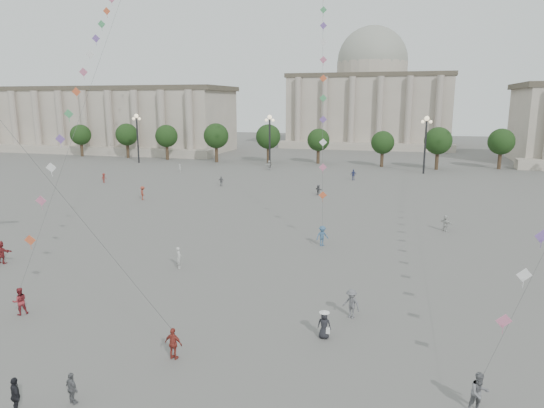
# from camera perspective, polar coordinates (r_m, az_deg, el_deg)

# --- Properties ---
(ground) EXTENTS (360.00, 360.00, 0.00)m
(ground) POSITION_cam_1_polar(r_m,az_deg,el_deg) (30.21, -9.80, -14.21)
(ground) COLOR #575552
(ground) RESTS_ON ground
(hall_west) EXTENTS (84.00, 26.22, 17.20)m
(hall_west) POSITION_cam_1_polar(r_m,az_deg,el_deg) (146.90, -20.92, 9.31)
(hall_west) COLOR #A49A89
(hall_west) RESTS_ON ground
(hall_central) EXTENTS (48.30, 34.30, 35.50)m
(hall_central) POSITION_cam_1_polar(r_m,az_deg,el_deg) (154.04, 11.49, 12.10)
(hall_central) COLOR #A49A89
(hall_central) RESTS_ON ground
(tree_row) EXTENTS (137.12, 5.12, 8.00)m
(tree_row) POSITION_cam_1_polar(r_m,az_deg,el_deg) (103.35, 9.06, 7.46)
(tree_row) COLOR #35251A
(tree_row) RESTS_ON ground
(lamp_post_far_west) EXTENTS (2.00, 0.90, 10.65)m
(lamp_post_far_west) POSITION_cam_1_polar(r_m,az_deg,el_deg) (110.40, -15.59, 8.47)
(lamp_post_far_west) COLOR #262628
(lamp_post_far_west) RESTS_ON ground
(lamp_post_mid_west) EXTENTS (2.00, 0.90, 10.65)m
(lamp_post_mid_west) POSITION_cam_1_polar(r_m,az_deg,el_deg) (98.32, -0.28, 8.53)
(lamp_post_mid_west) COLOR #262628
(lamp_post_mid_west) RESTS_ON ground
(lamp_post_mid_east) EXTENTS (2.00, 0.90, 10.65)m
(lamp_post_mid_east) POSITION_cam_1_polar(r_m,az_deg,el_deg) (94.58, 17.65, 7.84)
(lamp_post_mid_east) COLOR #262628
(lamp_post_mid_east) RESTS_ON ground
(person_crowd_0) EXTENTS (1.18, 0.84, 1.85)m
(person_crowd_0) POSITION_cam_1_polar(r_m,az_deg,el_deg) (84.47, 9.54, 3.42)
(person_crowd_0) COLOR navy
(person_crowd_0) RESTS_ON ground
(person_crowd_2) EXTENTS (0.76, 1.11, 1.58)m
(person_crowd_2) POSITION_cam_1_polar(r_m,az_deg,el_deg) (85.40, -19.16, 2.92)
(person_crowd_2) COLOR maroon
(person_crowd_2) RESTS_ON ground
(person_crowd_4) EXTENTS (1.50, 1.73, 1.89)m
(person_crowd_4) POSITION_cam_1_polar(r_m,az_deg,el_deg) (95.70, -0.35, 4.58)
(person_crowd_4) COLOR #B9B8B4
(person_crowd_4) RESTS_ON ground
(person_crowd_6) EXTENTS (1.40, 1.18, 1.88)m
(person_crowd_6) POSITION_cam_1_polar(r_m,az_deg,el_deg) (31.10, 9.32, -11.49)
(person_crowd_6) COLOR #5C5C61
(person_crowd_6) RESTS_ON ground
(person_crowd_7) EXTENTS (1.44, 1.49, 1.70)m
(person_crowd_7) POSITION_cam_1_polar(r_m,az_deg,el_deg) (53.54, 19.75, -2.13)
(person_crowd_7) COLOR silver
(person_crowd_7) RESTS_ON ground
(person_crowd_10) EXTENTS (0.66, 0.68, 1.57)m
(person_crowd_10) POSITION_cam_1_polar(r_m,az_deg,el_deg) (94.17, -10.78, 4.15)
(person_crowd_10) COLOR silver
(person_crowd_10) RESTS_ON ground
(person_crowd_12) EXTENTS (1.39, 1.23, 1.52)m
(person_crowd_12) POSITION_cam_1_polar(r_m,az_deg,el_deg) (70.14, 5.48, 1.66)
(person_crowd_12) COLOR #57575B
(person_crowd_12) RESTS_ON ground
(person_crowd_13) EXTENTS (0.64, 0.76, 1.76)m
(person_crowd_13) POSITION_cam_1_polar(r_m,az_deg,el_deg) (40.11, -10.90, -6.20)
(person_crowd_13) COLOR #BBBCB7
(person_crowd_13) RESTS_ON ground
(person_crowd_16) EXTENTS (0.95, 0.49, 1.56)m
(person_crowd_16) POSITION_cam_1_polar(r_m,az_deg,el_deg) (77.87, -6.00, 2.69)
(person_crowd_16) COLOR slate
(person_crowd_16) RESTS_ON ground
(person_crowd_17) EXTENTS (1.32, 1.38, 1.89)m
(person_crowd_17) POSITION_cam_1_polar(r_m,az_deg,el_deg) (68.77, -14.96, 1.26)
(person_crowd_17) COLOR #933828
(person_crowd_17) RESTS_ON ground
(tourist_0) EXTENTS (1.05, 0.53, 1.73)m
(tourist_0) POSITION_cam_1_polar(r_m,az_deg,el_deg) (26.79, -11.52, -15.80)
(tourist_0) COLOR maroon
(tourist_0) RESTS_ON ground
(tourist_1) EXTENTS (1.06, 0.90, 1.71)m
(tourist_1) POSITION_cam_1_polar(r_m,az_deg,el_deg) (24.93, -27.93, -19.33)
(tourist_1) COLOR black
(tourist_1) RESTS_ON ground
(tourist_2) EXTENTS (1.81, 0.60, 1.95)m
(tourist_2) POSITION_cam_1_polar(r_m,az_deg,el_deg) (46.30, -29.27, -4.97)
(tourist_2) COLOR maroon
(tourist_2) RESTS_ON ground
(tourist_3) EXTENTS (0.95, 0.69, 1.50)m
(tourist_3) POSITION_cam_1_polar(r_m,az_deg,el_deg) (24.69, -22.48, -19.41)
(tourist_3) COLOR #5D5D61
(tourist_3) RESTS_ON ground
(kite_flyer_0) EXTENTS (1.07, 1.09, 1.78)m
(kite_flyer_0) POSITION_cam_1_polar(r_m,az_deg,el_deg) (35.02, -27.54, -10.11)
(kite_flyer_0) COLOR maroon
(kite_flyer_0) RESTS_ON ground
(kite_flyer_1) EXTENTS (1.41, 1.33, 1.92)m
(kite_flyer_1) POSITION_cam_1_polar(r_m,az_deg,el_deg) (45.52, 5.93, -3.75)
(kite_flyer_1) COLOR #385A7E
(kite_flyer_1) RESTS_ON ground
(kite_flyer_2) EXTENTS (1.10, 1.00, 1.85)m
(kite_flyer_2) POSITION_cam_1_polar(r_m,az_deg,el_deg) (24.15, 23.19, -19.74)
(kite_flyer_2) COLOR slate
(kite_flyer_2) RESTS_ON ground
(hat_person) EXTENTS (0.79, 0.60, 1.69)m
(hat_person) POSITION_cam_1_polar(r_m,az_deg,el_deg) (28.49, 6.16, -13.89)
(hat_person) COLOR black
(hat_person) RESTS_ON ground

